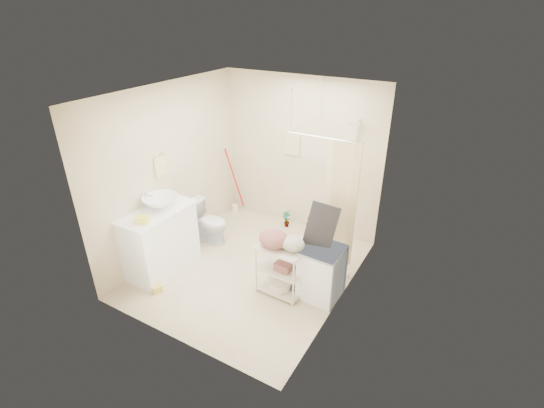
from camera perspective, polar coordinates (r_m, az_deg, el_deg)
The scene contains 23 objects.
floor at distance 6.00m, azimuth -3.15°, elevation -9.38°, with size 3.20×3.20×0.00m, color beige.
ceiling at distance 4.92m, azimuth -3.94°, elevation 15.76°, with size 2.80×3.20×0.04m, color silver.
wall_back at distance 6.62m, azimuth 4.13°, elevation 7.04°, with size 2.80×0.04×2.60m, color beige.
wall_front at distance 4.26m, azimuth -15.38°, elevation -6.11°, with size 2.80×0.04×2.60m, color beige.
wall_left at distance 6.15m, azimuth -14.53°, elevation 4.64°, with size 0.04×3.20×2.60m, color beige.
wall_right at distance 4.78m, azimuth 10.72°, elevation -1.67°, with size 0.04×3.20×2.60m, color beige.
vanity at distance 5.98m, azimuth -15.98°, elevation -5.03°, with size 0.62×1.11×0.98m, color white.
sink at distance 5.76m, azimuth -15.85°, elevation 0.28°, with size 0.50×0.50×0.17m, color white.
counter_basket at distance 5.46m, azimuth -18.23°, elevation -2.14°, with size 0.16×0.13×0.09m, color #EAE449.
floor_basket at distance 5.79m, azimuth -16.48°, elevation -11.35°, with size 0.26×0.20×0.14m, color #DCC149.
toilet at distance 6.58m, azimuth -9.17°, elevation -2.53°, with size 0.39×0.68×0.69m, color silver.
mop at distance 7.33m, azimuth -5.57°, elevation 3.44°, with size 0.12×0.12×1.27m, color red, non-canonical shape.
potted_plant_a at distance 6.98m, azimuth 2.10°, elevation -2.19°, with size 0.16×0.11×0.30m, color brown.
potted_plant_b at distance 6.87m, azimuth 5.63°, elevation -2.75°, with size 0.17×0.14×0.31m, color #985D33.
hanging_towel at distance 6.60m, azimuth 2.93°, elevation 8.86°, with size 0.28×0.03×0.42m, color beige.
towel_ring at distance 5.95m, azimuth -15.88°, elevation 5.45°, with size 0.04×0.22×0.34m, color #EDDC8C, non-canonical shape.
tp_holder at distance 6.40m, azimuth -13.37°, elevation -0.07°, with size 0.08×0.12×0.14m, color silver, non-canonical shape.
shower at distance 5.94m, azimuth 9.07°, elevation 1.72°, with size 1.10×1.10×2.10m, color white, non-canonical shape.
shampoo_bottle_a at distance 6.26m, azimuth 9.31°, elevation 7.06°, with size 0.10×0.10×0.27m, color white.
shampoo_bottle_b at distance 6.26m, azimuth 9.79°, elevation 6.52°, with size 0.08×0.08×0.17m, color #3E5F98.
washing_machine at distance 5.35m, azimuth 7.21°, elevation -9.77°, with size 0.51×0.52×0.74m, color white.
laundry_rack at distance 5.33m, azimuth 1.24°, elevation -8.94°, with size 0.62×0.36×0.86m, color beige, non-canonical shape.
ironing_board at distance 5.23m, azimuth 6.17°, elevation -6.72°, with size 0.38×0.11×1.33m, color black, non-canonical shape.
Camera 1 is at (2.68, -4.01, 3.56)m, focal length 26.00 mm.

